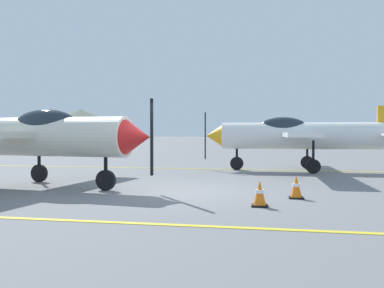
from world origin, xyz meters
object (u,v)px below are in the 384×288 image
(traffic_cone_front, at_px, (296,187))
(airplane_near, at_px, (28,135))
(airplane_mid, at_px, (298,135))
(traffic_cone_side, at_px, (260,194))

(traffic_cone_front, bearing_deg, airplane_near, 174.49)
(airplane_mid, bearing_deg, traffic_cone_front, -93.93)
(airplane_mid, relative_size, traffic_cone_front, 15.98)
(airplane_mid, xyz_separation_m, traffic_cone_side, (-1.43, -9.29, -1.31))
(airplane_near, relative_size, traffic_cone_side, 16.07)
(traffic_cone_side, bearing_deg, traffic_cone_front, 56.67)
(traffic_cone_front, relative_size, traffic_cone_side, 1.00)
(airplane_mid, bearing_deg, airplane_near, -139.91)
(traffic_cone_front, height_order, traffic_cone_side, same)
(traffic_cone_front, xyz_separation_m, traffic_cone_side, (-0.88, -1.34, 0.00))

